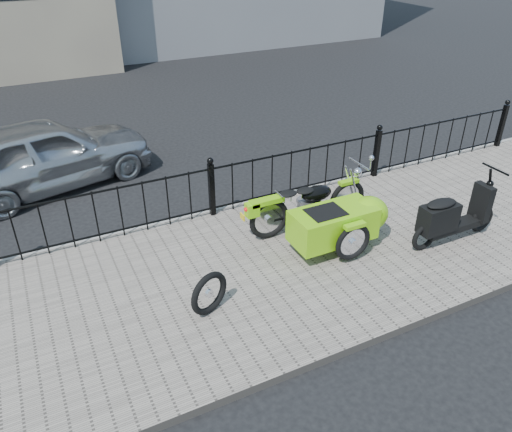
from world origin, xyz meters
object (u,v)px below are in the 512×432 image
spare_tire (209,293)px  sedan_car (45,154)px  scooter (451,217)px  motorcycle_sidecar (337,217)px

spare_tire → sedan_car: (-1.39, 5.00, 0.27)m
scooter → sedan_car: bearing=136.6°
scooter → sedan_car: sedan_car is taller
motorcycle_sidecar → scooter: bearing=-25.0°
motorcycle_sidecar → spare_tire: bearing=-165.1°
motorcycle_sidecar → spare_tire: 2.49m
motorcycle_sidecar → spare_tire: motorcycle_sidecar is taller
scooter → spare_tire: scooter is taller
sedan_car → motorcycle_sidecar: bearing=-152.9°
scooter → motorcycle_sidecar: bearing=155.0°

